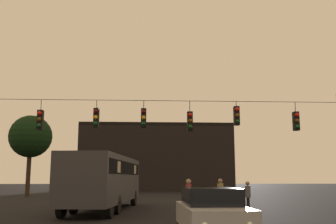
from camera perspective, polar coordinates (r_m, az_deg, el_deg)
name	(u,v)px	position (r m, az deg, el deg)	size (l,w,h in m)	color
ground_plane	(161,202)	(30.08, -1.11, -13.21)	(168.00, 168.00, 0.00)	black
overhead_signal_span	(168,139)	(18.84, -0.01, -4.03)	(17.86, 0.44, 6.07)	black
city_bus	(105,177)	(22.50, -9.33, -9.52)	(3.57, 11.19, 3.00)	#2D2D33
car_near_right	(211,212)	(12.25, 6.48, -14.55)	(1.89, 4.37, 1.52)	#99999E
pedestrian_crossing_left	(189,196)	(17.46, 3.09, -12.41)	(0.28, 0.39, 1.78)	black
pedestrian_crossing_center	(220,194)	(20.56, 7.81, -11.93)	(0.27, 0.38, 1.78)	black
pedestrian_crossing_right	(248,195)	(20.81, 11.81, -12.03)	(0.28, 0.39, 1.64)	black
corner_building	(156,158)	(57.81, -1.78, -6.86)	(21.56, 10.23, 9.42)	black
tree_left_silhouette	(31,137)	(41.48, -19.77, -3.49)	(4.29, 4.29, 8.11)	#2D2116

